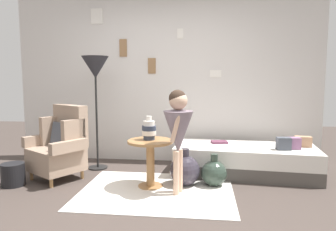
% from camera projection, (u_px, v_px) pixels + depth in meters
% --- Properties ---
extents(ground_plane, '(12.00, 12.00, 0.00)m').
position_uv_depth(ground_plane, '(143.00, 208.00, 3.21)').
color(ground_plane, '#423833').
extents(gallery_wall, '(4.80, 0.12, 2.60)m').
position_uv_depth(gallery_wall, '(166.00, 80.00, 4.98)').
color(gallery_wall, silver).
rests_on(gallery_wall, ground).
extents(rug, '(1.78, 1.38, 0.01)m').
position_uv_depth(rug, '(157.00, 191.00, 3.69)').
color(rug, silver).
rests_on(rug, ground).
extents(armchair, '(0.90, 0.85, 0.97)m').
position_uv_depth(armchair, '(61.00, 146.00, 4.15)').
color(armchair, tan).
rests_on(armchair, ground).
extents(daybed, '(1.97, 0.97, 0.40)m').
position_uv_depth(daybed, '(245.00, 160.00, 4.33)').
color(daybed, '#4C4742').
rests_on(daybed, ground).
extents(pillow_head, '(0.23, 0.15, 0.14)m').
position_uv_depth(pillow_head, '(303.00, 142.00, 4.27)').
color(pillow_head, tan).
rests_on(pillow_head, daybed).
extents(pillow_mid, '(0.17, 0.12, 0.15)m').
position_uv_depth(pillow_mid, '(294.00, 143.00, 4.12)').
color(pillow_mid, gray).
rests_on(pillow_mid, daybed).
extents(pillow_back, '(0.18, 0.13, 0.16)m').
position_uv_depth(pillow_back, '(284.00, 144.00, 4.08)').
color(pillow_back, '#474C56').
rests_on(pillow_back, daybed).
extents(side_table, '(0.55, 0.55, 0.58)m').
position_uv_depth(side_table, '(150.00, 154.00, 3.80)').
color(side_table, '#9E7042').
rests_on(side_table, ground).
extents(vase_striped, '(0.17, 0.17, 0.29)m').
position_uv_depth(vase_striped, '(149.00, 130.00, 3.80)').
color(vase_striped, '#2D384C').
rests_on(vase_striped, side_table).
extents(floor_lamp, '(0.39, 0.39, 1.64)m').
position_uv_depth(floor_lamp, '(95.00, 72.00, 4.49)').
color(floor_lamp, black).
rests_on(floor_lamp, ground).
extents(person_child, '(0.34, 0.34, 1.20)m').
position_uv_depth(person_child, '(178.00, 128.00, 3.52)').
color(person_child, '#D8AD8E').
rests_on(person_child, ground).
extents(book_on_daybed, '(0.25, 0.20, 0.03)m').
position_uv_depth(book_on_daybed, '(219.00, 142.00, 4.50)').
color(book_on_daybed, '#68344C').
rests_on(book_on_daybed, daybed).
extents(demijohn_near, '(0.38, 0.38, 0.46)m').
position_uv_depth(demijohn_near, '(185.00, 170.00, 3.89)').
color(demijohn_near, '#332D38').
rests_on(demijohn_near, ground).
extents(demijohn_far, '(0.32, 0.32, 0.40)m').
position_uv_depth(demijohn_far, '(214.00, 173.00, 3.87)').
color(demijohn_far, '#2D3D33').
rests_on(demijohn_far, ground).
extents(magazine_basket, '(0.28, 0.28, 0.28)m').
position_uv_depth(magazine_basket, '(13.00, 175.00, 3.88)').
color(magazine_basket, black).
rests_on(magazine_basket, ground).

